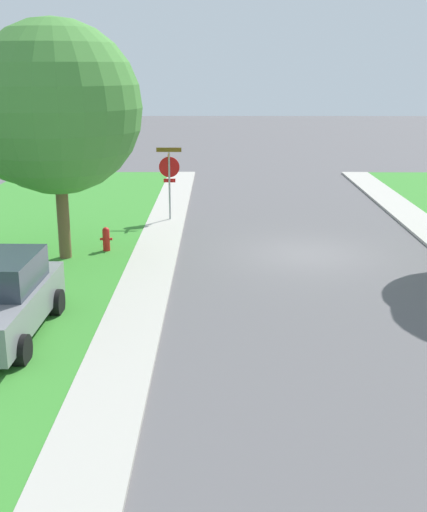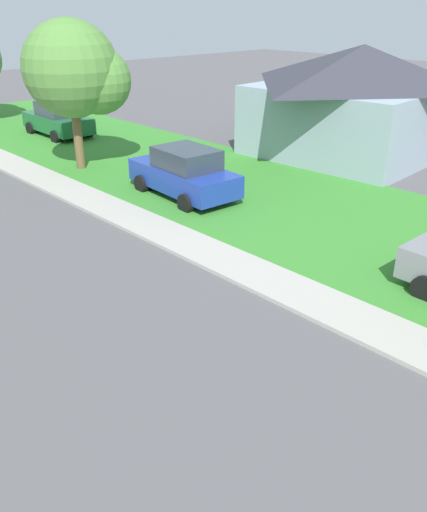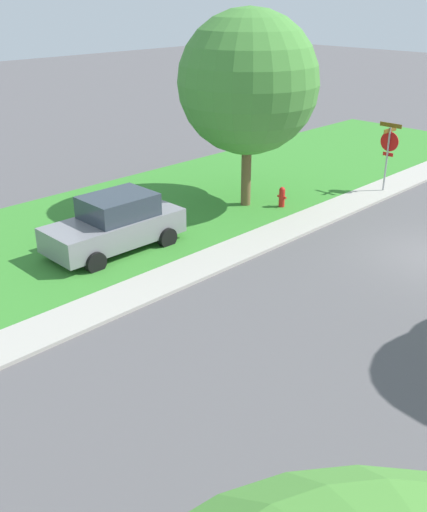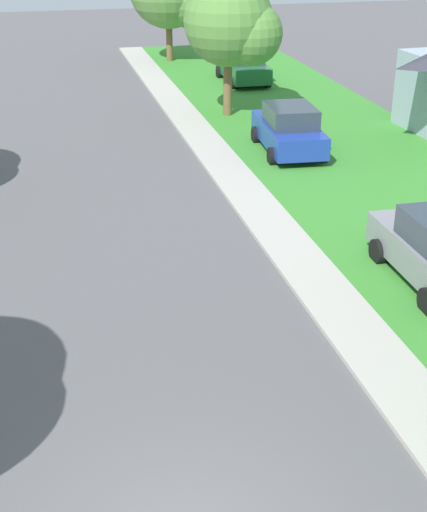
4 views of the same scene
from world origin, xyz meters
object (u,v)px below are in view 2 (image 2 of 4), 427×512
object	(u,v)px
car_green_near_corner	(58,119)
house_right_setback	(359,98)
car_blue_kerbside_mid	(184,173)
tree_corner_large	(78,72)

from	to	relation	value
car_green_near_corner	house_right_setback	xyz separation A→B (m)	(8.28, -12.02, 1.50)
car_blue_kerbside_mid	car_green_near_corner	distance (m)	11.66
car_blue_kerbside_mid	house_right_setback	size ratio (longest dim) A/B	0.47
tree_corner_large	house_right_setback	distance (m)	12.04
tree_corner_large	house_right_setback	world-z (taller)	tree_corner_large
car_blue_kerbside_mid	house_right_setback	world-z (taller)	house_right_setback
car_green_near_corner	house_right_setback	size ratio (longest dim) A/B	0.46
car_blue_kerbside_mid	car_green_near_corner	bearing A→B (deg)	82.48
car_green_near_corner	tree_corner_large	distance (m)	7.18
tree_corner_large	house_right_setback	bearing A→B (deg)	-29.15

